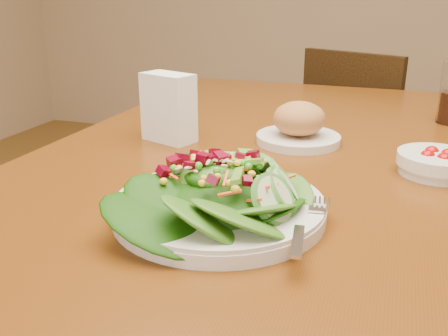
{
  "coord_description": "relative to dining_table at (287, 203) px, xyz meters",
  "views": [
    {
      "loc": [
        0.17,
        -0.86,
        1.03
      ],
      "look_at": [
        -0.03,
        -0.28,
        0.81
      ],
      "focal_mm": 40.0,
      "sensor_mm": 36.0,
      "label": 1
    }
  ],
  "objects": [
    {
      "name": "napkin_holder",
      "position": [
        -0.24,
        -0.0,
        0.17
      ],
      "size": [
        0.11,
        0.09,
        0.13
      ],
      "rotation": [
        0.0,
        0.0,
        -0.34
      ],
      "color": "white",
      "rests_on": "dining_table"
    },
    {
      "name": "chair_far",
      "position": [
        0.07,
        0.98,
        -0.21
      ],
      "size": [
        0.51,
        0.51,
        0.83
      ],
      "rotation": [
        0.0,
        0.0,
        2.72
      ],
      "color": "black",
      "rests_on": "ground_plane"
    },
    {
      "name": "bread_plate",
      "position": [
        0.0,
        0.06,
        0.13
      ],
      "size": [
        0.16,
        0.16,
        0.08
      ],
      "color": "silver",
      "rests_on": "dining_table"
    },
    {
      "name": "dining_table",
      "position": [
        0.0,
        0.0,
        0.0
      ],
      "size": [
        0.9,
        1.4,
        0.75
      ],
      "color": "#5E290D",
      "rests_on": "ground_plane"
    },
    {
      "name": "salad_plate",
      "position": [
        -0.02,
        -0.3,
        0.13
      ],
      "size": [
        0.28,
        0.28,
        0.08
      ],
      "rotation": [
        0.0,
        0.0,
        -0.41
      ],
      "color": "silver",
      "rests_on": "dining_table"
    },
    {
      "name": "tomato_bowl",
      "position": [
        0.25,
        -0.03,
        0.12
      ],
      "size": [
        0.13,
        0.13,
        0.04
      ],
      "color": "silver",
      "rests_on": "dining_table"
    }
  ]
}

